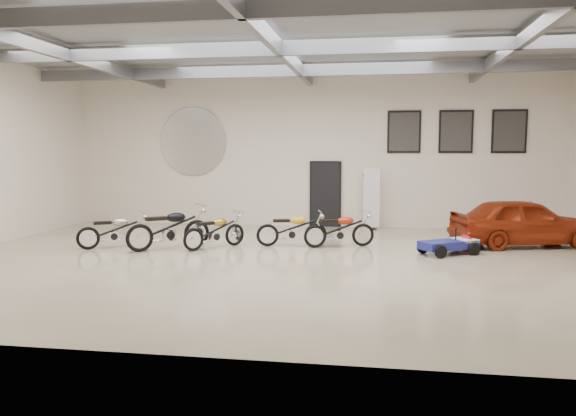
% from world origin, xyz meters
% --- Properties ---
extents(floor, '(16.00, 12.00, 0.01)m').
position_xyz_m(floor, '(0.00, 0.00, 0.00)').
color(floor, '#C6B697').
rests_on(floor, ground).
extents(ceiling, '(16.00, 12.00, 0.01)m').
position_xyz_m(ceiling, '(0.00, 0.00, 5.00)').
color(ceiling, gray).
rests_on(ceiling, back_wall).
extents(back_wall, '(16.00, 0.02, 5.00)m').
position_xyz_m(back_wall, '(0.00, 6.00, 2.50)').
color(back_wall, silver).
rests_on(back_wall, floor).
extents(ceiling_beams, '(15.80, 11.80, 0.32)m').
position_xyz_m(ceiling_beams, '(0.00, 0.00, 4.75)').
color(ceiling_beams, slate).
rests_on(ceiling_beams, ceiling).
extents(door, '(0.92, 0.08, 2.10)m').
position_xyz_m(door, '(0.50, 5.95, 1.05)').
color(door, black).
rests_on(door, back_wall).
extents(logo_plaque, '(2.30, 0.06, 1.16)m').
position_xyz_m(logo_plaque, '(-4.00, 5.95, 2.80)').
color(logo_plaque, silver).
rests_on(logo_plaque, back_wall).
extents(poster_left, '(1.05, 0.08, 1.35)m').
position_xyz_m(poster_left, '(3.00, 5.96, 3.10)').
color(poster_left, black).
rests_on(poster_left, back_wall).
extents(poster_mid, '(1.05, 0.08, 1.35)m').
position_xyz_m(poster_mid, '(4.60, 5.96, 3.10)').
color(poster_mid, black).
rests_on(poster_mid, back_wall).
extents(poster_right, '(1.05, 0.08, 1.35)m').
position_xyz_m(poster_right, '(6.20, 5.96, 3.10)').
color(poster_right, black).
rests_on(poster_right, back_wall).
extents(oil_sign, '(0.72, 0.10, 0.72)m').
position_xyz_m(oil_sign, '(1.90, 5.95, 1.70)').
color(oil_sign, white).
rests_on(oil_sign, back_wall).
extents(banner_stand, '(0.56, 0.31, 1.94)m').
position_xyz_m(banner_stand, '(2.01, 5.50, 0.97)').
color(banner_stand, white).
rests_on(banner_stand, floor).
extents(motorcycle_silver, '(1.83, 1.41, 0.94)m').
position_xyz_m(motorcycle_silver, '(-4.54, 1.04, 0.47)').
color(motorcycle_silver, silver).
rests_on(motorcycle_silver, floor).
extents(motorcycle_black, '(2.08, 1.94, 1.13)m').
position_xyz_m(motorcycle_black, '(-3.07, 1.10, 0.57)').
color(motorcycle_black, silver).
rests_on(motorcycle_black, floor).
extents(motorcycle_gold, '(1.59, 1.73, 0.93)m').
position_xyz_m(motorcycle_gold, '(-1.95, 1.40, 0.47)').
color(motorcycle_gold, silver).
rests_on(motorcycle_gold, floor).
extents(motorcycle_yellow, '(1.91, 0.98, 0.95)m').
position_xyz_m(motorcycle_yellow, '(-0.03, 2.05, 0.47)').
color(motorcycle_yellow, silver).
rests_on(motorcycle_yellow, floor).
extents(motorcycle_red, '(1.94, 1.16, 0.96)m').
position_xyz_m(motorcycle_red, '(1.21, 2.10, 0.48)').
color(motorcycle_red, silver).
rests_on(motorcycle_red, floor).
extents(go_kart, '(1.90, 1.59, 0.63)m').
position_xyz_m(go_kart, '(4.03, 1.55, 0.32)').
color(go_kart, navy).
rests_on(go_kart, floor).
extents(vintage_car, '(2.40, 4.01, 1.28)m').
position_xyz_m(vintage_car, '(6.00, 3.03, 0.64)').
color(vintage_car, maroon).
rests_on(vintage_car, floor).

